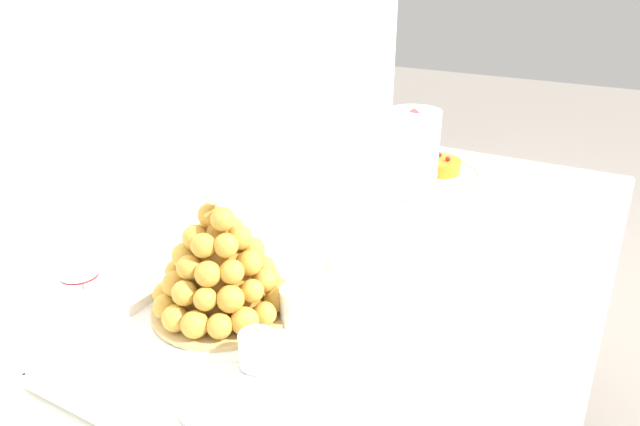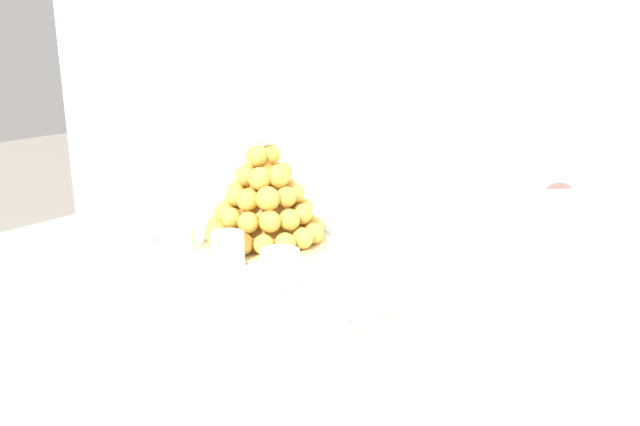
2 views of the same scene
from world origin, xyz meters
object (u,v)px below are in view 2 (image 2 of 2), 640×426
object	(u,v)px
dessert_cup_centre	(228,251)
macaron_goblet	(563,258)
dessert_cup_left	(144,226)
dessert_cup_mid_left	(180,240)
wine_glass	(274,162)
dessert_cup_mid_right	(280,269)
serving_tray	(265,253)
dessert_cup_right	(336,285)
croquembouche	(264,200)

from	to	relation	value
dessert_cup_centre	macaron_goblet	size ratio (longest dim) A/B	0.24
dessert_cup_left	macaron_goblet	world-z (taller)	macaron_goblet
dessert_cup_mid_left	macaron_goblet	xyz separation A→B (m)	(0.67, 0.03, 0.11)
macaron_goblet	wine_glass	distance (m)	0.77
dessert_cup_mid_left	dessert_cup_mid_right	size ratio (longest dim) A/B	0.87
dessert_cup_centre	wine_glass	bearing A→B (deg)	119.32
serving_tray	dessert_cup_mid_left	xyz separation A→B (m)	(-0.12, -0.09, 0.03)
dessert_cup_left	dessert_cup_centre	bearing A→B (deg)	-0.52
serving_tray	dessert_cup_mid_left	bearing A→B (deg)	-141.78
dessert_cup_mid_right	wine_glass	size ratio (longest dim) A/B	0.39
dessert_cup_mid_left	dessert_cup_centre	world-z (taller)	dessert_cup_centre
dessert_cup_left	dessert_cup_right	size ratio (longest dim) A/B	0.98
dessert_cup_left	dessert_cup_mid_left	xyz separation A→B (m)	(0.12, -0.01, -0.00)
serving_tray	wine_glass	xyz separation A→B (m)	(-0.17, 0.21, 0.11)
serving_tray	croquembouche	xyz separation A→B (m)	(-0.03, 0.04, 0.09)
croquembouche	dessert_cup_right	bearing A→B (deg)	-24.70
serving_tray	macaron_goblet	distance (m)	0.57
dessert_cup_centre	dessert_cup_right	distance (m)	0.23
dessert_cup_centre	macaron_goblet	xyz separation A→B (m)	(0.55, 0.03, 0.11)
dessert_cup_left	wine_glass	size ratio (longest dim) A/B	0.35
dessert_cup_centre	wine_glass	world-z (taller)	wine_glass
macaron_goblet	wine_glass	xyz separation A→B (m)	(-0.72, 0.27, -0.03)
dessert_cup_mid_right	serving_tray	bearing A→B (deg)	143.07
croquembouche	dessert_cup_mid_left	size ratio (longest dim) A/B	4.23
croquembouche	dessert_cup_left	xyz separation A→B (m)	(-0.20, -0.12, -0.06)
dessert_cup_mid_left	wine_glass	world-z (taller)	wine_glass
croquembouche	dessert_cup_mid_right	world-z (taller)	croquembouche
dessert_cup_centre	dessert_cup_right	bearing A→B (deg)	1.14
croquembouche	dessert_cup_mid_left	world-z (taller)	croquembouche
serving_tray	dessert_cup_mid_right	xyz separation A→B (m)	(0.13, -0.09, 0.03)
serving_tray	wine_glass	size ratio (longest dim) A/B	3.92
croquembouche	dessert_cup_centre	size ratio (longest dim) A/B	3.97
serving_tray	dessert_cup_centre	xyz separation A→B (m)	(-0.00, -0.09, 0.03)
dessert_cup_mid_left	dessert_cup_mid_right	world-z (taller)	dessert_cup_mid_right
croquembouche	dessert_cup_mid_right	distance (m)	0.22
dessert_cup_left	dessert_cup_centre	distance (m)	0.24
dessert_cup_left	wine_glass	distance (m)	0.31
serving_tray	dessert_cup_right	bearing A→B (deg)	-20.02
macaron_goblet	serving_tray	bearing A→B (deg)	173.73
dessert_cup_right	macaron_goblet	distance (m)	0.34
serving_tray	dessert_cup_left	xyz separation A→B (m)	(-0.24, -0.09, 0.03)
macaron_goblet	wine_glass	bearing A→B (deg)	159.57
dessert_cup_centre	dessert_cup_right	size ratio (longest dim) A/B	1.01
dessert_cup_left	dessert_cup_mid_right	bearing A→B (deg)	-1.25
dessert_cup_right	wine_glass	size ratio (longest dim) A/B	0.36
dessert_cup_left	dessert_cup_mid_right	world-z (taller)	dessert_cup_mid_right
dessert_cup_left	wine_glass	bearing A→B (deg)	76.65
dessert_cup_left	dessert_cup_centre	size ratio (longest dim) A/B	0.98
croquembouche	macaron_goblet	world-z (taller)	macaron_goblet
dessert_cup_mid_left	dessert_cup_right	size ratio (longest dim) A/B	0.94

